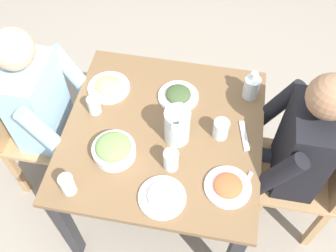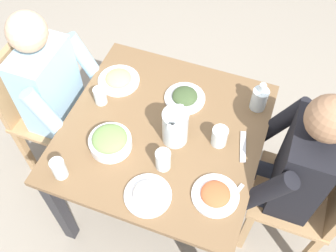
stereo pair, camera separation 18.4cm
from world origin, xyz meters
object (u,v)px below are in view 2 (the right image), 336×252
Objects in this scene: dining_table at (163,143)px; chair_far at (40,106)px; diner_near at (278,168)px; plate_yoghurt at (148,194)px; plate_dolmas at (185,97)px; plate_fries at (119,79)px; water_glass_near_left at (59,169)px; water_glass_near_right at (220,136)px; salad_bowl at (110,141)px; chair_near at (313,196)px; oil_carafe at (259,100)px; plate_rice_curry at (215,195)px; water_glass_far_right at (100,96)px; diner_far at (66,99)px; water_glass_far_left at (163,160)px; water_pitcher at (175,127)px.

dining_table is 1.07× the size of chair_far.
diner_near is (-0.02, -1.35, 0.15)m from chair_far.
chair_far is 0.96m from plate_yoghurt.
plate_dolmas is 0.95× the size of plate_fries.
plate_fries is 0.60m from water_glass_near_left.
plate_yoghurt is at bearing 150.72° from water_glass_near_right.
salad_bowl is at bearing -34.07° from water_glass_near_left.
chair_near is at bearing -62.38° from plate_yoghurt.
chair_far is 1.23m from oil_carafe.
plate_dolmas is 0.71m from water_glass_near_left.
plate_rice_curry is 2.07× the size of water_glass_near_right.
chair_far is at bearing 90.73° from water_glass_far_right.
diner_far is at bearing -90.00° from chair_far.
diner_far reaches higher than oil_carafe.
plate_rice_curry is at bearing -98.28° from salad_bowl.
salad_bowl is at bearing 101.39° from chair_near.
dining_table is 0.26m from water_glass_far_left.
dining_table is at bearing -122.98° from plate_fries.
oil_carafe is at bearing -47.10° from water_glass_near_left.
water_glass_near_right is at bearing -129.55° from plate_dolmas.
plate_rice_curry is 0.94× the size of plate_fries.
water_glass_far_left is (0.16, -0.01, 0.03)m from plate_yoghurt.
chair_near reaches higher than plate_fries.
water_glass_near_right is at bearing -43.66° from water_glass_far_left.
salad_bowl is at bearing 86.82° from water_glass_far_left.
plate_fries is 0.16m from water_glass_far_right.
plate_fries is at bearing 57.02° from dining_table.
water_glass_near_right is 0.61× the size of oil_carafe.
chair_far is at bearing 90.00° from diner_far.
salad_bowl is 0.51m from water_glass_near_right.
water_pitcher is 1.79× the size of water_glass_far_left.
chair_far is at bearing 45.27° from water_glass_near_left.
chair_near is at bearing -91.49° from water_glass_far_right.
oil_carafe reaches higher than water_glass_near_left.
dining_table is 0.43m from plate_rice_curry.
water_glass_near_left reaches higher than dining_table.
water_glass_near_right is at bearing -107.29° from plate_fries.
chair_far is (0.02, 1.55, 0.00)m from chair_near.
water_glass_far_left is (-0.16, -0.00, -0.04)m from water_pitcher.
water_glass_near_right is (-0.00, 0.30, 0.12)m from diner_near.
plate_fries is at bearing -1.00° from water_glass_near_left.
oil_carafe reaches higher than water_glass_far_left.
plate_yoghurt reaches higher than plate_dolmas.
salad_bowl is at bearing -144.56° from water_glass_far_right.
water_glass_far_left reaches higher than salad_bowl.
water_glass_far_left is at bearing 106.63° from chair_near.
water_glass_near_left is at bearing 131.07° from water_pitcher.
chair_near is 0.57m from water_glass_near_right.
water_pitcher is 0.92× the size of plate_rice_curry.
chair_near is 9.50× the size of water_glass_far_right.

